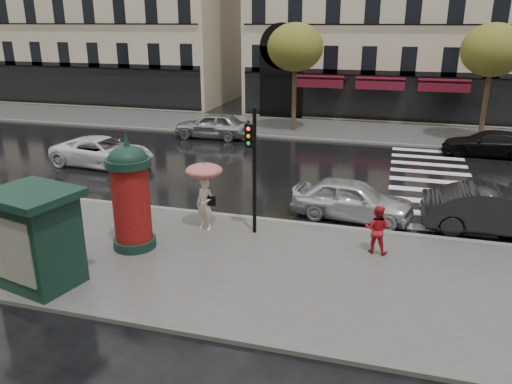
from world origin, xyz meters
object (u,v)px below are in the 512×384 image
(woman_umbrella, at_px, (205,185))
(car_white, at_px, (103,152))
(man_burgundy, at_px, (130,194))
(morris_column, at_px, (131,194))
(traffic_light, at_px, (253,160))
(car_black, at_px, (488,143))
(car_far_silver, at_px, (212,125))
(newsstand, at_px, (37,237))
(woman_red, at_px, (377,229))
(car_silver, at_px, (352,199))
(car_darkgrey, at_px, (496,211))

(woman_umbrella, bearing_deg, car_white, 141.42)
(man_burgundy, relative_size, morris_column, 0.53)
(traffic_light, xyz_separation_m, car_black, (8.91, 13.28, -1.95))
(morris_column, xyz_separation_m, car_far_silver, (-3.19, 15.28, -1.07))
(car_black, bearing_deg, newsstand, -34.46)
(man_burgundy, bearing_deg, traffic_light, 163.10)
(car_black, bearing_deg, woman_red, -17.97)
(woman_red, height_order, car_silver, woman_red)
(woman_umbrella, xyz_separation_m, woman_red, (5.55, -0.26, -0.79))
(newsstand, bearing_deg, car_white, 114.65)
(man_burgundy, distance_m, car_silver, 7.78)
(car_silver, height_order, car_white, car_silver)
(newsstand, distance_m, car_far_silver, 18.12)
(woman_umbrella, xyz_separation_m, car_black, (10.52, 13.39, -1.00))
(man_burgundy, xyz_separation_m, newsstand, (-0.02, -4.62, 0.38))
(morris_column, bearing_deg, car_silver, 36.00)
(woman_umbrella, relative_size, car_white, 0.46)
(car_black, bearing_deg, car_far_silver, -87.97)
(man_burgundy, height_order, morris_column, morris_column)
(morris_column, relative_size, newsstand, 1.39)
(newsstand, relative_size, car_far_silver, 0.57)
(traffic_light, xyz_separation_m, car_far_silver, (-6.40, 13.28, -1.83))
(man_burgundy, xyz_separation_m, car_silver, (7.33, 2.58, -0.35))
(car_darkgrey, bearing_deg, traffic_light, 105.81)
(car_white, distance_m, car_black, 19.64)
(car_darkgrey, height_order, car_white, car_darkgrey)
(woman_red, bearing_deg, morris_column, 21.55)
(morris_column, xyz_separation_m, car_silver, (6.16, 4.48, -1.12))
(newsstand, xyz_separation_m, car_black, (13.32, 18.00, -0.80))
(morris_column, bearing_deg, woman_red, 12.77)
(woman_umbrella, bearing_deg, car_far_silver, 109.69)
(man_burgundy, xyz_separation_m, car_black, (13.30, 13.38, -0.43))
(woman_umbrella, height_order, newsstand, newsstand)
(morris_column, xyz_separation_m, car_darkgrey, (10.84, 4.48, -1.08))
(woman_red, relative_size, morris_column, 0.41)
(woman_umbrella, height_order, morris_column, morris_column)
(man_burgundy, distance_m, car_darkgrey, 12.29)
(woman_umbrella, bearing_deg, morris_column, -130.38)
(woman_umbrella, xyz_separation_m, man_burgundy, (-2.78, 0.01, -0.57))
(car_silver, bearing_deg, car_darkgrey, -83.97)
(woman_umbrella, relative_size, car_silver, 0.55)
(woman_red, distance_m, car_white, 14.78)
(man_burgundy, bearing_deg, newsstand, 71.40)
(woman_red, distance_m, car_darkgrey, 4.67)
(car_silver, bearing_deg, man_burgundy, 115.43)
(car_darkgrey, relative_size, car_white, 0.93)
(traffic_light, relative_size, car_silver, 0.96)
(woman_red, bearing_deg, car_darkgrey, -133.48)
(woman_red, bearing_deg, car_black, -101.22)
(woman_red, height_order, car_far_silver, woman_red)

